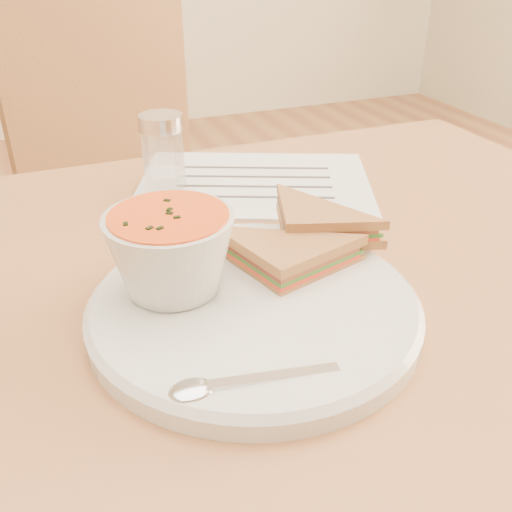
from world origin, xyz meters
name	(u,v)px	position (x,y,z in m)	size (l,w,h in m)	color
dining_table	(261,485)	(0.00, 0.00, 0.38)	(1.00, 0.70, 0.75)	#93592D
chair_far	(157,221)	(0.01, 0.64, 0.49)	(0.44, 0.44, 0.99)	brown
plate	(254,308)	(-0.05, -0.10, 0.76)	(0.30, 0.30, 0.02)	silver
soup_bowl	(172,256)	(-0.11, -0.06, 0.81)	(0.11, 0.11, 0.08)	silver
sandwich_half_a	(281,287)	(-0.03, -0.11, 0.78)	(0.11, 0.11, 0.03)	#AF713E
sandwich_half_b	(286,239)	(0.00, -0.05, 0.79)	(0.10, 0.10, 0.03)	#AF713E
spoon	(260,380)	(-0.09, -0.20, 0.77)	(0.17, 0.03, 0.01)	silver
paper_menu	(255,183)	(0.07, 0.19, 0.75)	(0.32, 0.23, 0.00)	silver
condiment_shaker	(163,153)	(-0.05, 0.22, 0.80)	(0.06, 0.06, 0.10)	silver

